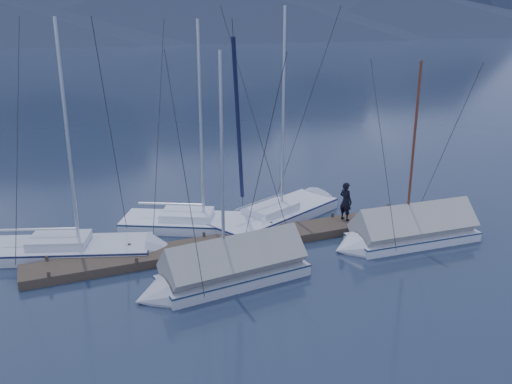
{
  "coord_description": "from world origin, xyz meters",
  "views": [
    {
      "loc": [
        -7.92,
        -16.93,
        8.76
      ],
      "look_at": [
        0.0,
        2.0,
        2.2
      ],
      "focal_mm": 38.0,
      "sensor_mm": 36.0,
      "label": 1
    }
  ],
  "objects_px": {
    "sailboat_open_left": "(93,250)",
    "sailboat_covered_far": "(221,273)",
    "person": "(346,201)",
    "sailboat_open_right": "(289,211)",
    "sailboat_open_mid": "(215,225)",
    "sailboat_covered_near": "(403,234)"
  },
  "relations": [
    {
      "from": "sailboat_open_left",
      "to": "sailboat_open_right",
      "type": "distance_m",
      "value": 9.1
    },
    {
      "from": "sailboat_open_right",
      "to": "person",
      "type": "distance_m",
      "value": 3.0
    },
    {
      "from": "sailboat_open_right",
      "to": "sailboat_open_left",
      "type": "bearing_deg",
      "value": -172.98
    },
    {
      "from": "sailboat_open_mid",
      "to": "person",
      "type": "xyz_separation_m",
      "value": [
        5.34,
        -1.98,
        1.02
      ]
    },
    {
      "from": "sailboat_open_left",
      "to": "sailboat_covered_near",
      "type": "distance_m",
      "value": 12.41
    },
    {
      "from": "sailboat_open_left",
      "to": "person",
      "type": "relative_size",
      "value": 5.71
    },
    {
      "from": "sailboat_covered_near",
      "to": "sailboat_covered_far",
      "type": "relative_size",
      "value": 0.94
    },
    {
      "from": "sailboat_open_mid",
      "to": "sailboat_covered_near",
      "type": "xyz_separation_m",
      "value": [
        6.57,
        -4.47,
        0.23
      ]
    },
    {
      "from": "sailboat_open_mid",
      "to": "sailboat_covered_far",
      "type": "distance_m",
      "value": 5.23
    },
    {
      "from": "sailboat_open_right",
      "to": "sailboat_covered_far",
      "type": "height_order",
      "value": "sailboat_open_right"
    },
    {
      "from": "sailboat_open_mid",
      "to": "sailboat_covered_near",
      "type": "bearing_deg",
      "value": -34.24
    },
    {
      "from": "sailboat_covered_far",
      "to": "person",
      "type": "bearing_deg",
      "value": 23.95
    },
    {
      "from": "sailboat_open_mid",
      "to": "sailboat_open_right",
      "type": "height_order",
      "value": "sailboat_open_right"
    },
    {
      "from": "sailboat_open_right",
      "to": "sailboat_covered_far",
      "type": "bearing_deg",
      "value": -134.29
    },
    {
      "from": "sailboat_open_left",
      "to": "person",
      "type": "distance_m",
      "value": 10.73
    },
    {
      "from": "sailboat_open_right",
      "to": "sailboat_covered_near",
      "type": "relative_size",
      "value": 1.26
    },
    {
      "from": "sailboat_open_left",
      "to": "sailboat_covered_far",
      "type": "bearing_deg",
      "value": -48.43
    },
    {
      "from": "sailboat_open_left",
      "to": "sailboat_covered_far",
      "type": "height_order",
      "value": "sailboat_open_left"
    },
    {
      "from": "person",
      "to": "sailboat_open_right",
      "type": "bearing_deg",
      "value": 15.27
    },
    {
      "from": "sailboat_open_left",
      "to": "sailboat_covered_near",
      "type": "xyz_separation_m",
      "value": [
        11.84,
        -3.72,
        0.23
      ]
    },
    {
      "from": "sailboat_open_right",
      "to": "sailboat_covered_near",
      "type": "xyz_separation_m",
      "value": [
        2.8,
        -4.84,
        0.23
      ]
    },
    {
      "from": "sailboat_open_left",
      "to": "sailboat_open_mid",
      "type": "xyz_separation_m",
      "value": [
        5.27,
        0.75,
        -0.0
      ]
    }
  ]
}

